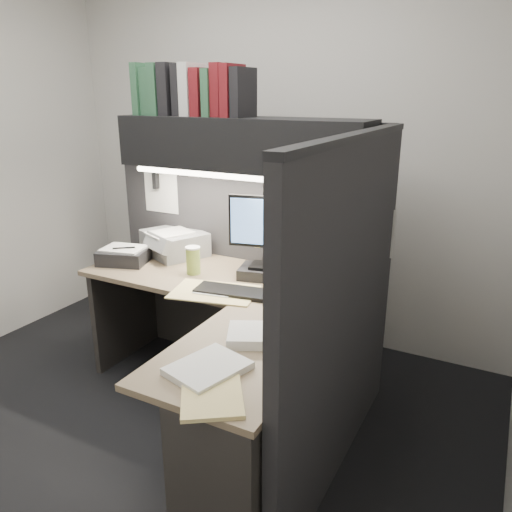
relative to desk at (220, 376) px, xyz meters
The scene contains 21 objects.
floor 0.61m from the desk, behind, with size 3.50×3.50×0.00m, color black.
wall_back 1.81m from the desk, 105.82° to the left, with size 3.50×0.04×2.70m, color silver.
partition_back 1.07m from the desk, 113.00° to the left, with size 1.90×0.06×1.60m, color black.
partition_right 0.68m from the desk, 18.19° to the left, with size 0.06×1.50×1.60m, color black.
desk is the anchor object (origin of this frame).
overhead_shelf 1.33m from the desk, 111.79° to the left, with size 1.55×0.34×0.30m, color black.
task_light_tube 1.12m from the desk, 116.16° to the left, with size 0.04×0.04×1.32m, color white.
monitor 0.83m from the desk, 96.53° to the left, with size 0.46×0.27×0.50m.
keyboard 0.49m from the desk, 107.11° to the left, with size 0.47×0.16×0.02m, color black.
mousepad 0.69m from the desk, 55.33° to the left, with size 0.23×0.21×0.00m, color navy.
mouse 0.69m from the desk, 54.34° to the left, with size 0.06×0.09×0.03m, color black.
telephone 0.82m from the desk, 71.83° to the left, with size 0.22×0.23×0.09m, color #BCAF90.
coffee_cup 0.82m from the desk, 134.23° to the left, with size 0.09×0.09×0.16m, color #B1B849.
printer 1.21m from the desk, 137.03° to the left, with size 0.40×0.34×0.16m, color gray.
notebook_stack 1.18m from the desk, 154.64° to the left, with size 0.30×0.25×0.09m, color black.
open_folder 0.49m from the desk, 125.83° to the left, with size 0.46×0.30×0.01m, color #E0CB7E.
paper_stack_a 0.39m from the desk, 14.73° to the right, with size 0.24×0.21×0.05m, color white.
paper_stack_b 0.52m from the desk, 63.94° to the right, with size 0.24×0.29×0.03m, color white.
manila_stack 0.67m from the desk, 60.50° to the right, with size 0.22×0.28×0.02m, color #E0CB7E.
binder_row 1.67m from the desk, 130.10° to the left, with size 0.75×0.25×0.31m.
pinned_papers 0.83m from the desk, 90.40° to the left, with size 1.76×1.31×0.51m.
Camera 1 is at (1.60, -1.83, 1.79)m, focal length 35.00 mm.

